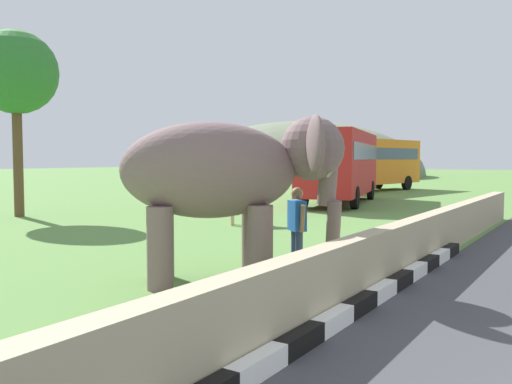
{
  "coord_description": "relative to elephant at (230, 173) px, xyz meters",
  "views": [
    {
      "loc": [
        -5.23,
        1.27,
        2.2
      ],
      "look_at": [
        2.91,
        6.51,
        1.6
      ],
      "focal_mm": 37.82,
      "sensor_mm": 36.0,
      "label": 1
    }
  ],
  "objects": [
    {
      "name": "cow_near",
      "position": [
        7.03,
        4.31,
        -1.07
      ],
      "size": [
        1.43,
        1.79,
        1.23
      ],
      "color": "tan",
      "rests_on": "ground_plane"
    },
    {
      "name": "elephant",
      "position": [
        0.0,
        0.0,
        0.0
      ],
      "size": [
        3.75,
        3.9,
        2.96
      ],
      "color": "#755C5D",
      "rests_on": "ground_plane"
    },
    {
      "name": "barrier_parapet",
      "position": [
        -0.55,
        -2.43,
        -1.45
      ],
      "size": [
        28.0,
        0.36,
        1.0
      ],
      "primitive_type": "cube",
      "color": "tan",
      "rests_on": "ground_plane"
    },
    {
      "name": "person_handler",
      "position": [
        1.28,
        -0.67,
        -1.02
      ],
      "size": [
        0.5,
        0.59,
        1.66
      ],
      "color": "navy",
      "rests_on": "ground_plane"
    },
    {
      "name": "bus_orange",
      "position": [
        27.21,
        7.76,
        0.14
      ],
      "size": [
        9.9,
        4.27,
        3.5
      ],
      "color": "orange",
      "rests_on": "ground_plane"
    },
    {
      "name": "bus_red",
      "position": [
        16.84,
        5.32,
        0.14
      ],
      "size": [
        9.5,
        4.66,
        3.5
      ],
      "color": "#B21E1E",
      "rests_on": "ground_plane"
    },
    {
      "name": "tree_distant",
      "position": [
        4.52,
        13.08,
        3.44
      ],
      "size": [
        3.12,
        3.12,
        7.01
      ],
      "color": "brown",
      "rests_on": "ground_plane"
    },
    {
      "name": "hill_east",
      "position": [
        52.45,
        25.92,
        -1.95
      ],
      "size": [
        35.85,
        28.68,
        13.66
      ],
      "color": "slate",
      "rests_on": "ground_plane"
    },
    {
      "name": "striped_curb",
      "position": [
        -2.9,
        -2.73,
        -1.83
      ],
      "size": [
        16.2,
        0.2,
        0.24
      ],
      "color": "white",
      "rests_on": "ground_plane"
    }
  ]
}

